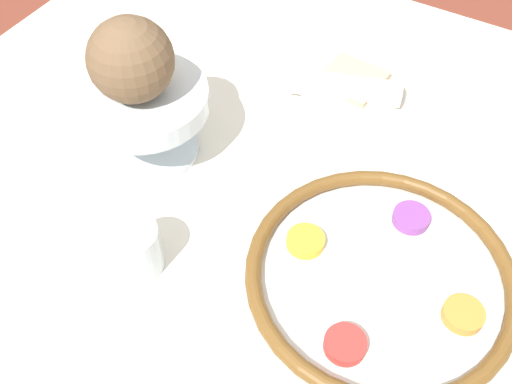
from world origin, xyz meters
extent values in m
plane|color=brown|center=(0.00, 0.00, 0.00)|extent=(8.00, 8.00, 0.00)
cube|color=silver|center=(0.00, 0.00, 0.35)|extent=(1.30, 0.99, 0.70)
cylinder|color=silver|center=(-0.13, 0.11, 0.71)|extent=(0.33, 0.33, 0.01)
torus|color=brown|center=(-0.13, 0.11, 0.72)|extent=(0.33, 0.33, 0.02)
cylinder|color=gold|center=(-0.03, 0.11, 0.72)|extent=(0.05, 0.05, 0.01)
cylinder|color=red|center=(-0.13, 0.21, 0.72)|extent=(0.05, 0.05, 0.01)
cylinder|color=orange|center=(-0.23, 0.11, 0.72)|extent=(0.05, 0.05, 0.01)
cylinder|color=#844299|center=(-0.13, 0.01, 0.72)|extent=(0.05, 0.05, 0.01)
cylinder|color=silver|center=(0.25, 0.07, 0.71)|extent=(0.14, 0.14, 0.01)
cylinder|color=silver|center=(0.25, 0.07, 0.75)|extent=(0.03, 0.03, 0.08)
cylinder|color=silver|center=(0.25, 0.07, 0.80)|extent=(0.18, 0.18, 0.03)
sphere|color=orange|center=(0.26, 0.05, 0.86)|extent=(0.08, 0.08, 0.08)
sphere|color=brown|center=(0.25, 0.07, 0.87)|extent=(0.11, 0.11, 0.11)
cylinder|color=silver|center=(0.05, -0.21, 0.71)|extent=(0.17, 0.17, 0.01)
cube|color=#D1B784|center=(0.05, -0.21, 0.72)|extent=(0.10, 0.10, 0.01)
cylinder|color=white|center=(0.05, -0.18, 0.73)|extent=(0.18, 0.09, 0.04)
cylinder|color=silver|center=(0.14, 0.24, 0.74)|extent=(0.06, 0.06, 0.07)
cube|color=silver|center=(0.08, -0.22, 0.71)|extent=(0.18, 0.06, 0.01)
camera|label=1|loc=(-0.19, 0.52, 1.35)|focal=42.00mm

